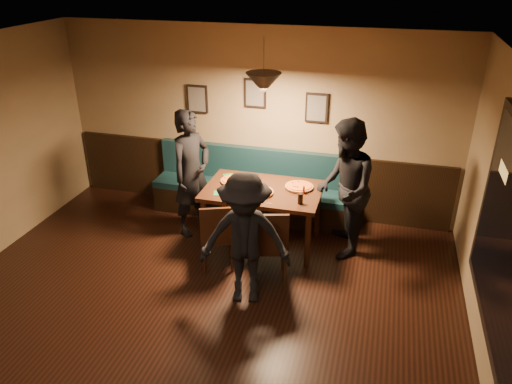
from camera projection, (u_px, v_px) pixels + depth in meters
floor at (163, 363)px, 4.87m from camera, size 7.00×7.00×0.00m
ceiling at (132, 81)px, 3.65m from camera, size 7.00×7.00×0.00m
wall_back at (256, 122)px, 7.30m from camera, size 6.00×0.00×6.00m
wainscot at (255, 178)px, 7.67m from camera, size 5.88×0.06×1.00m
booth_bench at (251, 186)px, 7.44m from camera, size 3.00×0.60×1.00m
window_frame at (512, 251)px, 3.96m from camera, size 0.06×2.56×1.86m
window_glass at (508, 250)px, 3.96m from camera, size 0.00×2.40×2.40m
picture_left at (197, 99)px, 7.36m from camera, size 0.32×0.04×0.42m
picture_center at (255, 93)px, 7.08m from camera, size 0.32×0.04×0.42m
picture_right at (317, 108)px, 6.94m from camera, size 0.32×0.04×0.42m
pendant_lamp at (264, 83)px, 5.94m from camera, size 0.44×0.44×0.25m
dining_table at (263, 216)px, 6.74m from camera, size 1.56×1.00×0.83m
chair_near_left at (217, 234)px, 6.22m from camera, size 0.53×0.53×0.93m
chair_near_right at (269, 243)px, 5.96m from camera, size 0.54×0.54×0.99m
diner_left at (192, 173)px, 6.84m from camera, size 0.66×0.78×1.81m
diner_right at (345, 189)px, 6.34m from camera, size 0.84×1.01×1.85m
diner_front at (245, 240)px, 5.46m from camera, size 1.12×0.77×1.59m
pizza_a at (234, 181)px, 6.75m from camera, size 0.46×0.46×0.04m
pizza_b at (259, 192)px, 6.42m from camera, size 0.43×0.43×0.04m
pizza_c at (299, 187)px, 6.57m from camera, size 0.49×0.49×0.04m
soda_glass at (300, 199)px, 6.14m from camera, size 0.08×0.08×0.14m
tabasco_bottle at (304, 189)px, 6.40m from camera, size 0.04×0.04×0.13m
napkin_a at (228, 176)px, 6.94m from camera, size 0.19×0.19×0.01m
napkin_b at (219, 193)px, 6.43m from camera, size 0.18×0.18×0.01m
cutlery_set at (257, 203)px, 6.19m from camera, size 0.19×0.08×0.00m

